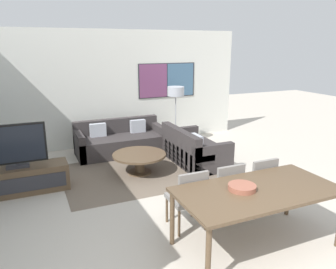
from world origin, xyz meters
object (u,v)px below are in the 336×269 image
(coffee_table, at_px, (139,159))
(fruit_bowl, at_px, (242,187))
(tv_console, at_px, (20,180))
(sofa_main, at_px, (120,142))
(dining_table, at_px, (258,194))
(television, at_px, (15,146))
(dining_chair_centre, at_px, (225,188))
(floor_lamp, at_px, (176,95))
(dining_chair_left, at_px, (189,196))
(dining_chair_right, at_px, (258,181))
(sofa_side, at_px, (192,151))

(coffee_table, bearing_deg, fruit_bowl, -82.94)
(tv_console, relative_size, sofa_main, 0.79)
(dining_table, xyz_separation_m, fruit_bowl, (-0.19, 0.07, 0.10))
(television, relative_size, dining_chair_centre, 1.13)
(television, height_order, dining_table, television)
(dining_chair_centre, distance_m, floor_lamp, 3.77)
(dining_chair_left, height_order, floor_lamp, floor_lamp)
(sofa_main, bearing_deg, tv_console, -146.69)
(sofa_main, height_order, dining_chair_centre, dining_chair_centre)
(dining_table, relative_size, dining_chair_right, 2.31)
(dining_chair_left, bearing_deg, sofa_side, 61.13)
(tv_console, bearing_deg, dining_chair_left, -45.89)
(dining_chair_centre, bearing_deg, dining_table, -90.00)
(sofa_main, relative_size, floor_lamp, 1.37)
(tv_console, bearing_deg, dining_chair_centre, -38.68)
(coffee_table, xyz_separation_m, fruit_bowl, (0.35, -2.79, 0.50))
(sofa_side, bearing_deg, fruit_bowl, 163.33)
(television, xyz_separation_m, dining_chair_left, (2.10, -2.16, -0.34))
(tv_console, xyz_separation_m, dining_chair_left, (2.10, -2.16, 0.26))
(dining_chair_centre, relative_size, fruit_bowl, 2.57)
(tv_console, relative_size, dining_chair_right, 1.84)
(sofa_main, distance_m, dining_chair_right, 3.73)
(dining_table, distance_m, dining_chair_right, 0.93)
(dining_chair_centre, bearing_deg, sofa_main, 98.56)
(sofa_side, bearing_deg, sofa_main, 43.37)
(sofa_side, relative_size, dining_chair_right, 1.85)
(dining_table, bearing_deg, fruit_bowl, 160.64)
(sofa_main, height_order, floor_lamp, floor_lamp)
(sofa_side, relative_size, fruit_bowl, 4.77)
(sofa_main, bearing_deg, television, -146.71)
(dining_chair_left, xyz_separation_m, dining_chair_right, (1.16, 0.02, 0.00))
(sofa_side, xyz_separation_m, dining_chair_right, (-0.10, -2.27, 0.22))
(sofa_main, height_order, fruit_bowl, fruit_bowl)
(dining_table, relative_size, floor_lamp, 1.36)
(dining_chair_right, bearing_deg, fruit_bowl, -140.92)
(dining_chair_centre, xyz_separation_m, floor_lamp, (0.90, 3.57, 0.79))
(television, height_order, dining_chair_centre, television)
(sofa_side, bearing_deg, dining_table, 167.10)
(tv_console, distance_m, coffee_table, 2.14)
(coffee_table, relative_size, fruit_bowl, 3.10)
(tv_console, relative_size, dining_chair_left, 1.84)
(sofa_main, bearing_deg, dining_table, -82.82)
(dining_table, bearing_deg, dining_chair_centre, 90.00)
(coffee_table, xyz_separation_m, dining_chair_centre, (0.53, -2.17, 0.19))
(sofa_main, bearing_deg, dining_chair_centre, -81.44)
(dining_chair_right, bearing_deg, dining_table, -130.05)
(dining_table, relative_size, dining_chair_left, 2.31)
(dining_chair_right, xyz_separation_m, floor_lamp, (0.32, 3.57, 0.79))
(coffee_table, height_order, floor_lamp, floor_lamp)
(sofa_side, relative_size, coffee_table, 1.54)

